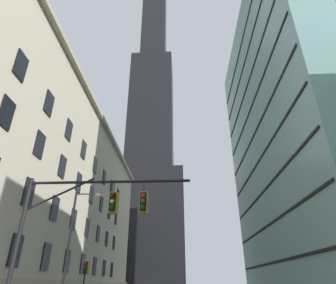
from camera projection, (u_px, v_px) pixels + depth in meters
station_building at (29, 189)px, 34.99m from camera, size 14.41×62.15×24.77m
dark_skyscraper at (151, 140)px, 106.25m from camera, size 23.34×23.34×172.38m
glass_office_midrise at (313, 128)px, 38.26m from camera, size 15.99×33.12×41.53m
traffic_signal_mast at (90, 216)px, 13.68m from camera, size 8.34×0.63×6.59m
traffic_light_far_left at (85, 270)px, 23.54m from camera, size 0.40×0.63×3.45m
street_lamppost at (74, 237)px, 21.91m from camera, size 2.26×0.32×8.52m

